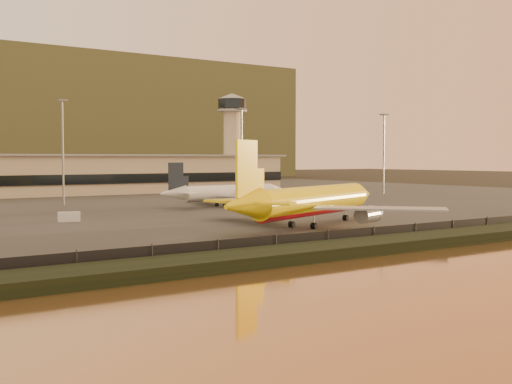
# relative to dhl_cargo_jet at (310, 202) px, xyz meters

# --- Properties ---
(ground) EXTENTS (900.00, 900.00, 0.00)m
(ground) POSITION_rel_dhl_cargo_jet_xyz_m (-8.26, -8.09, -4.34)
(ground) COLOR black
(ground) RESTS_ON ground
(embankment) EXTENTS (320.00, 7.00, 1.40)m
(embankment) POSITION_rel_dhl_cargo_jet_xyz_m (-8.26, -25.09, -3.64)
(embankment) COLOR black
(embankment) RESTS_ON ground
(tarmac) EXTENTS (320.00, 220.00, 0.20)m
(tarmac) POSITION_rel_dhl_cargo_jet_xyz_m (-8.26, 86.91, -4.24)
(tarmac) COLOR #2D2D2D
(tarmac) RESTS_ON ground
(perimeter_fence) EXTENTS (300.00, 0.05, 2.20)m
(perimeter_fence) POSITION_rel_dhl_cargo_jet_xyz_m (-8.26, -21.09, -3.04)
(perimeter_fence) COLOR black
(perimeter_fence) RESTS_ON tarmac
(terminal_building) EXTENTS (202.00, 25.00, 12.60)m
(terminal_building) POSITION_rel_dhl_cargo_jet_xyz_m (-22.78, 117.46, 1.90)
(terminal_building) COLOR tan
(terminal_building) RESTS_ON tarmac
(control_tower) EXTENTS (11.20, 11.20, 35.50)m
(control_tower) POSITION_rel_dhl_cargo_jet_xyz_m (61.74, 122.91, 17.32)
(control_tower) COLOR tan
(control_tower) RESTS_ON tarmac
(apron_light_masts) EXTENTS (152.20, 12.20, 25.40)m
(apron_light_masts) POSITION_rel_dhl_cargo_jet_xyz_m (6.74, 66.91, 11.36)
(apron_light_masts) COLOR slate
(apron_light_masts) RESTS_ON tarmac
(dhl_cargo_jet) EXTENTS (44.69, 42.31, 13.87)m
(dhl_cargo_jet) POSITION_rel_dhl_cargo_jet_xyz_m (0.00, 0.00, 0.00)
(dhl_cargo_jet) COLOR yellow
(dhl_cargo_jet) RESTS_ON tarmac
(white_narrowbody_jet) EXTENTS (36.15, 35.17, 10.38)m
(white_narrowbody_jet) POSITION_rel_dhl_cargo_jet_xyz_m (12.78, 46.77, -1.04)
(white_narrowbody_jet) COLOR white
(white_narrowbody_jet) RESTS_ON tarmac
(gse_vehicle_yellow) EXTENTS (4.69, 2.45, 2.03)m
(gse_vehicle_yellow) POSITION_rel_dhl_cargo_jet_xyz_m (4.41, 16.46, -3.13)
(gse_vehicle_yellow) COLOR yellow
(gse_vehicle_yellow) RESTS_ON tarmac
(gse_vehicle_white) EXTENTS (4.17, 2.64, 1.74)m
(gse_vehicle_white) POSITION_rel_dhl_cargo_jet_xyz_m (-30.19, 31.02, -3.27)
(gse_vehicle_white) COLOR white
(gse_vehicle_white) RESTS_ON tarmac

